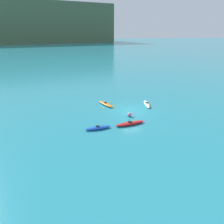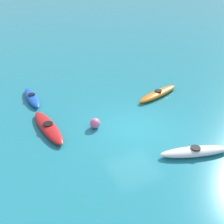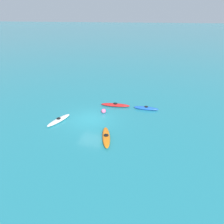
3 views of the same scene
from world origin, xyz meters
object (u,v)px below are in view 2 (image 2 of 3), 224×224
at_px(kayak_orange, 158,94).
at_px(kayak_red, 48,127).
at_px(kayak_white, 195,151).
at_px(buoy_pink, 95,123).
at_px(kayak_blue, 32,97).

xyz_separation_m(kayak_orange, kayak_red, (0.94, -6.78, 0.00)).
xyz_separation_m(kayak_white, buoy_pink, (-3.74, -3.00, 0.09)).
distance_m(kayak_blue, kayak_red, 3.57).
bearing_deg(kayak_orange, kayak_red, -82.13).
relative_size(kayak_white, buoy_pink, 6.15).
distance_m(kayak_orange, kayak_white, 5.70).
height_order(kayak_orange, buoy_pink, buoy_pink).
distance_m(kayak_white, buoy_pink, 4.80).
height_order(kayak_orange, kayak_red, same).
relative_size(kayak_orange, kayak_white, 1.06).
bearing_deg(kayak_red, kayak_orange, 97.87).
relative_size(kayak_orange, buoy_pink, 6.50).
distance_m(kayak_orange, buoy_pink, 4.99).
relative_size(kayak_red, buoy_pink, 6.83).
height_order(kayak_white, buoy_pink, buoy_pink).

